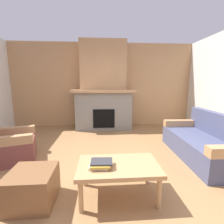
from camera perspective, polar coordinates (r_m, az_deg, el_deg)
name	(u,v)px	position (r m, az deg, el deg)	size (l,w,h in m)	color
ground	(107,170)	(2.85, -1.73, -19.68)	(9.00, 9.00, 0.00)	olive
wall_back_wood_panel	(103,85)	(5.48, -3.14, 9.36)	(6.00, 0.12, 2.70)	tan
fireplace	(103,92)	(5.11, -3.05, 7.22)	(1.90, 0.82, 2.70)	gray
couch	(204,143)	(3.63, 29.67, -9.46)	(0.89, 1.82, 0.85)	#474C6B
armchair	(9,145)	(3.58, -32.53, -9.84)	(0.96, 0.96, 0.85)	brown
coffee_table	(118,168)	(2.13, 2.23, -19.22)	(1.00, 0.60, 0.43)	tan
ottoman	(32,187)	(2.32, -26.26, -22.61)	(0.52, 0.52, 0.40)	brown
book_stack_near_edge	(100,164)	(2.03, -4.20, -17.85)	(0.29, 0.22, 0.07)	beige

